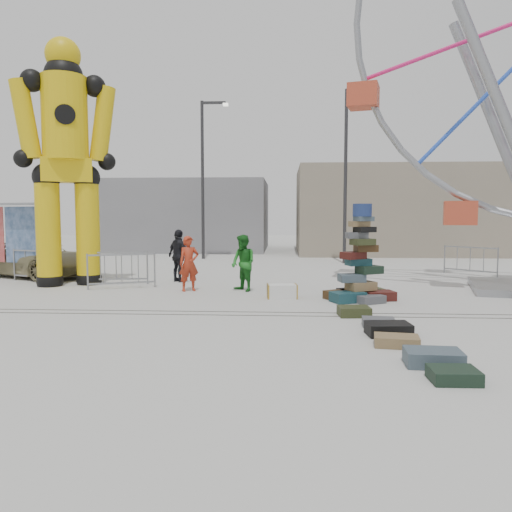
# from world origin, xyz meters

# --- Properties ---
(ground) EXTENTS (90.00, 90.00, 0.00)m
(ground) POSITION_xyz_m (0.00, 0.00, 0.00)
(ground) COLOR #9E9E99
(ground) RESTS_ON ground
(track_line_near) EXTENTS (40.00, 0.04, 0.01)m
(track_line_near) POSITION_xyz_m (0.00, 0.60, 0.00)
(track_line_near) COLOR #47443F
(track_line_near) RESTS_ON ground
(track_line_far) EXTENTS (40.00, 0.04, 0.01)m
(track_line_far) POSITION_xyz_m (0.00, 1.00, 0.00)
(track_line_far) COLOR #47443F
(track_line_far) RESTS_ON ground
(building_right) EXTENTS (12.00, 8.00, 5.00)m
(building_right) POSITION_xyz_m (7.00, 20.00, 2.50)
(building_right) COLOR gray
(building_right) RESTS_ON ground
(building_left) EXTENTS (10.00, 8.00, 4.40)m
(building_left) POSITION_xyz_m (-6.00, 22.00, 2.20)
(building_left) COLOR gray
(building_left) RESTS_ON ground
(lamp_post_right) EXTENTS (1.41, 0.25, 8.00)m
(lamp_post_right) POSITION_xyz_m (3.09, 13.00, 4.48)
(lamp_post_right) COLOR #2D2D30
(lamp_post_right) RESTS_ON ground
(lamp_post_left) EXTENTS (1.41, 0.25, 8.00)m
(lamp_post_left) POSITION_xyz_m (-3.91, 15.00, 4.48)
(lamp_post_left) COLOR #2D2D30
(lamp_post_left) RESTS_ON ground
(suitcase_tower) EXTENTS (1.94, 1.69, 2.56)m
(suitcase_tower) POSITION_xyz_m (2.20, 2.84, 0.72)
(suitcase_tower) COLOR #183F48
(suitcase_tower) RESTS_ON ground
(crash_test_dummy) EXTENTS (3.11, 1.83, 8.04)m
(crash_test_dummy) POSITION_xyz_m (-6.75, 5.16, 4.24)
(crash_test_dummy) COLOR black
(crash_test_dummy) RESTS_ON ground
(banner_scaffold) EXTENTS (3.71, 1.70, 2.68)m
(banner_scaffold) POSITION_xyz_m (-9.55, 6.35, 2.01)
(banner_scaffold) COLOR gray
(banner_scaffold) RESTS_ON ground
(steamer_trunk) EXTENTS (0.85, 0.55, 0.38)m
(steamer_trunk) POSITION_xyz_m (0.13, 3.00, 0.19)
(steamer_trunk) COLOR silver
(steamer_trunk) RESTS_ON ground
(row_case_0) EXTENTS (0.74, 0.60, 0.22)m
(row_case_0) POSITION_xyz_m (1.76, 0.68, 0.11)
(row_case_0) COLOR #32391C
(row_case_0) RESTS_ON ground
(row_case_1) EXTENTS (0.68, 0.52, 0.17)m
(row_case_1) POSITION_xyz_m (2.12, -0.35, 0.09)
(row_case_1) COLOR #54565B
(row_case_1) RESTS_ON ground
(row_case_2) EXTENTS (0.86, 0.63, 0.24)m
(row_case_2) POSITION_xyz_m (2.16, -1.11, 0.12)
(row_case_2) COLOR black
(row_case_2) RESTS_ON ground
(row_case_3) EXTENTS (0.81, 0.59, 0.19)m
(row_case_3) POSITION_xyz_m (2.14, -1.89, 0.09)
(row_case_3) COLOR olive
(row_case_3) RESTS_ON ground
(row_case_4) EXTENTS (0.87, 0.59, 0.24)m
(row_case_4) POSITION_xyz_m (2.44, -2.99, 0.12)
(row_case_4) COLOR #435460
(row_case_4) RESTS_ON ground
(row_case_5) EXTENTS (0.65, 0.52, 0.19)m
(row_case_5) POSITION_xyz_m (2.51, -3.71, 0.09)
(row_case_5) COLOR black
(row_case_5) RESTS_ON ground
(barricade_dummy_a) EXTENTS (1.94, 0.69, 1.10)m
(barricade_dummy_a) POSITION_xyz_m (-8.22, 5.91, 0.55)
(barricade_dummy_a) COLOR gray
(barricade_dummy_a) RESTS_ON ground
(barricade_dummy_b) EXTENTS (1.99, 0.43, 1.10)m
(barricade_dummy_b) POSITION_xyz_m (-5.28, 5.38, 0.55)
(barricade_dummy_b) COLOR gray
(barricade_dummy_b) RESTS_ON ground
(barricade_dummy_c) EXTENTS (1.91, 0.78, 1.10)m
(barricade_dummy_c) POSITION_xyz_m (-4.81, 4.50, 0.55)
(barricade_dummy_c) COLOR gray
(barricade_dummy_c) RESTS_ON ground
(barricade_wheel_back) EXTENTS (1.53, 1.44, 1.10)m
(barricade_wheel_back) POSITION_xyz_m (7.18, 8.62, 0.55)
(barricade_wheel_back) COLOR gray
(barricade_wheel_back) RESTS_ON ground
(pedestrian_red) EXTENTS (0.71, 0.61, 1.65)m
(pedestrian_red) POSITION_xyz_m (-2.65, 4.13, 0.82)
(pedestrian_red) COLOR #A12C17
(pedestrian_red) RESTS_ON ground
(pedestrian_green) EXTENTS (1.02, 1.04, 1.69)m
(pedestrian_green) POSITION_xyz_m (-1.03, 4.20, 0.84)
(pedestrian_green) COLOR #1A691D
(pedestrian_green) RESTS_ON ground
(pedestrian_black) EXTENTS (1.07, 1.02, 1.78)m
(pedestrian_black) POSITION_xyz_m (-3.38, 6.15, 0.89)
(pedestrian_black) COLOR black
(pedestrian_black) RESTS_ON ground
(parked_suv) EXTENTS (5.24, 4.01, 1.32)m
(parked_suv) POSITION_xyz_m (-8.94, 7.28, 0.66)
(parked_suv) COLOR #8B8259
(parked_suv) RESTS_ON ground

